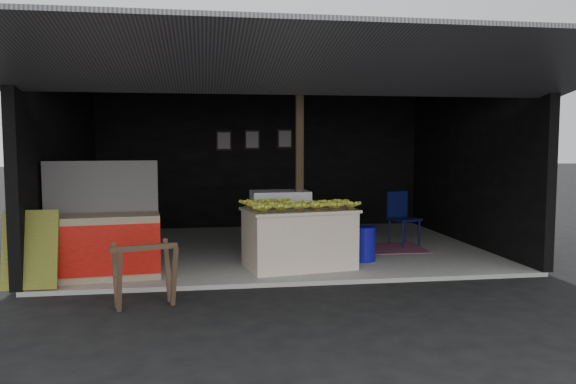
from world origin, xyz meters
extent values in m
plane|color=black|center=(0.00, 0.00, 0.00)|extent=(80.00, 80.00, 0.00)
cube|color=gray|center=(0.00, 2.50, 0.03)|extent=(7.00, 5.00, 0.06)
cube|color=black|center=(0.00, 5.00, 1.51)|extent=(7.00, 0.15, 2.90)
cube|color=black|center=(-3.50, 2.50, 1.51)|extent=(0.15, 5.00, 2.90)
cube|color=black|center=(3.50, 2.50, 1.51)|extent=(0.15, 5.00, 2.90)
cube|color=#232326|center=(0.00, 2.50, 2.96)|extent=(7.20, 5.20, 0.12)
cube|color=#232326|center=(0.00, -0.95, 2.73)|extent=(7.40, 2.47, 0.48)
cube|color=#4B3625|center=(0.30, 1.90, 1.49)|extent=(0.12, 0.12, 2.85)
cube|color=beige|center=(0.12, 0.85, 0.47)|extent=(1.62, 1.14, 0.82)
cube|color=beige|center=(0.12, 0.85, 0.90)|extent=(1.69, 1.21, 0.04)
cube|color=white|center=(-0.02, 1.89, 0.57)|extent=(0.95, 0.65, 1.03)
cube|color=navy|center=(-0.02, 1.57, 0.62)|extent=(0.72, 0.04, 0.31)
cube|color=#B21414|center=(-0.02, 1.57, 0.27)|extent=(0.46, 0.03, 0.10)
cube|color=#998466|center=(-2.60, 0.63, 0.48)|extent=(1.57, 0.82, 0.85)
cube|color=red|center=(-2.60, 0.29, 0.48)|extent=(1.50, 0.19, 0.66)
cube|color=white|center=(-2.60, 0.28, 0.48)|extent=(0.51, 0.07, 0.17)
cube|color=navy|center=(-2.60, 0.92, 1.26)|extent=(1.51, 0.22, 0.71)
cube|color=black|center=(-3.36, 0.15, 0.55)|extent=(0.65, 0.27, 0.96)
cube|color=#4B3625|center=(-2.15, -0.93, 0.37)|extent=(0.12, 0.28, 0.72)
cube|color=#4B3625|center=(-1.58, -0.77, 0.37)|extent=(0.12, 0.28, 0.72)
cube|color=#4B3625|center=(-2.24, -0.58, 0.37)|extent=(0.12, 0.28, 0.72)
cube|color=#4B3625|center=(-1.67, -0.43, 0.37)|extent=(0.12, 0.28, 0.72)
cube|color=#4B3625|center=(-1.91, -0.68, 0.69)|extent=(0.73, 0.26, 0.06)
cylinder|color=#0D0D90|center=(1.17, 1.13, 0.31)|extent=(0.34, 0.34, 0.50)
cylinder|color=#0A103B|center=(2.14, 2.07, 0.29)|extent=(0.03, 0.03, 0.46)
cylinder|color=#0A103B|center=(2.48, 2.19, 0.29)|extent=(0.03, 0.03, 0.46)
cylinder|color=#0A103B|center=(2.01, 2.41, 0.29)|extent=(0.03, 0.03, 0.46)
cylinder|color=#0A103B|center=(2.36, 2.54, 0.29)|extent=(0.03, 0.03, 0.46)
cube|color=#0A103B|center=(2.25, 2.30, 0.52)|extent=(0.57, 0.57, 0.04)
cube|color=#0A103B|center=(2.18, 2.49, 0.76)|extent=(0.43, 0.19, 0.48)
cube|color=maroon|center=(1.72, 2.06, 0.07)|extent=(1.52, 1.03, 0.01)
cube|color=black|center=(-0.80, 4.90, 1.91)|extent=(0.32, 0.03, 0.42)
cube|color=#4C4C59|center=(-0.80, 4.88, 1.91)|extent=(0.26, 0.02, 0.34)
cube|color=black|center=(-0.20, 4.90, 1.93)|extent=(0.32, 0.03, 0.42)
cube|color=#4C4C59|center=(-0.20, 4.88, 1.93)|extent=(0.26, 0.02, 0.34)
cube|color=black|center=(0.50, 4.90, 1.95)|extent=(0.32, 0.03, 0.42)
cube|color=#4C4C59|center=(0.50, 4.88, 1.95)|extent=(0.26, 0.02, 0.34)
camera|label=1|loc=(-1.25, -7.05, 1.86)|focal=35.00mm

